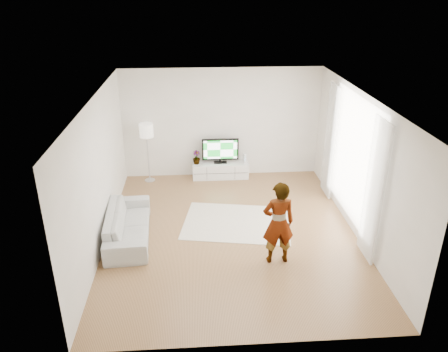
{
  "coord_description": "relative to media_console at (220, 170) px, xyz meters",
  "views": [
    {
      "loc": [
        -0.68,
        -7.62,
        4.7
      ],
      "look_at": [
        -0.12,
        0.4,
        1.1
      ],
      "focal_mm": 35.0,
      "sensor_mm": 36.0,
      "label": 1
    }
  ],
  "objects": [
    {
      "name": "wall_right",
      "position": [
        2.55,
        -2.76,
        1.2
      ],
      "size": [
        0.02,
        6.0,
        2.8
      ],
      "primitive_type": "cube",
      "color": "white",
      "rests_on": "floor"
    },
    {
      "name": "media_console",
      "position": [
        0.0,
        0.0,
        0.0
      ],
      "size": [
        1.44,
        0.41,
        0.41
      ],
      "color": "white",
      "rests_on": "floor"
    },
    {
      "name": "game_console",
      "position": [
        0.63,
        -0.0,
        0.32
      ],
      "size": [
        0.07,
        0.18,
        0.24
      ],
      "rotation": [
        0.0,
        0.0,
        0.09
      ],
      "color": "white",
      "rests_on": "media_console"
    },
    {
      "name": "curtain_far",
      "position": [
        2.45,
        -1.16,
        1.15
      ],
      "size": [
        0.04,
        0.7,
        2.6
      ],
      "primitive_type": "cube",
      "color": "white",
      "rests_on": "floor"
    },
    {
      "name": "window",
      "position": [
        2.53,
        -2.46,
        1.25
      ],
      "size": [
        0.01,
        2.6,
        2.5
      ],
      "primitive_type": "cube",
      "color": "white",
      "rests_on": "wall_right"
    },
    {
      "name": "rug",
      "position": [
        0.2,
        -2.37,
        -0.2
      ],
      "size": [
        2.47,
        1.97,
        0.01
      ],
      "primitive_type": "cube",
      "rotation": [
        0.0,
        0.0,
        -0.17
      ],
      "color": "#EDE3CA",
      "rests_on": "floor"
    },
    {
      "name": "curtain_near",
      "position": [
        2.45,
        -3.76,
        1.15
      ],
      "size": [
        0.04,
        0.7,
        2.6
      ],
      "primitive_type": "cube",
      "color": "white",
      "rests_on": "floor"
    },
    {
      "name": "television",
      "position": [
        -0.0,
        0.03,
        0.56
      ],
      "size": [
        0.93,
        0.18,
        0.65
      ],
      "color": "black",
      "rests_on": "media_console"
    },
    {
      "name": "sofa",
      "position": [
        -2.01,
        -2.79,
        0.1
      ],
      "size": [
        0.93,
        2.1,
        0.6
      ],
      "primitive_type": "imported",
      "rotation": [
        0.0,
        0.0,
        1.64
      ],
      "color": "beige",
      "rests_on": "floor"
    },
    {
      "name": "wall_back",
      "position": [
        0.05,
        0.24,
        1.2
      ],
      "size": [
        5.0,
        0.02,
        2.8
      ],
      "primitive_type": "cube",
      "color": "white",
      "rests_on": "floor"
    },
    {
      "name": "floor",
      "position": [
        0.05,
        -2.76,
        -0.2
      ],
      "size": [
        6.0,
        6.0,
        0.0
      ],
      "primitive_type": "plane",
      "color": "#A37749",
      "rests_on": "ground"
    },
    {
      "name": "floor_lamp",
      "position": [
        -1.83,
        -0.06,
        1.08
      ],
      "size": [
        0.34,
        0.34,
        1.52
      ],
      "color": "silver",
      "rests_on": "floor"
    },
    {
      "name": "potted_plant",
      "position": [
        -0.61,
        0.0,
        0.38
      ],
      "size": [
        0.25,
        0.25,
        0.35
      ],
      "primitive_type": "imported",
      "rotation": [
        0.0,
        0.0,
        0.37
      ],
      "color": "#3F7238",
      "rests_on": "media_console"
    },
    {
      "name": "ceiling",
      "position": [
        0.05,
        -2.76,
        2.6
      ],
      "size": [
        6.0,
        6.0,
        0.0
      ],
      "primitive_type": "plane",
      "color": "white",
      "rests_on": "wall_back"
    },
    {
      "name": "wall_left",
      "position": [
        -2.45,
        -2.76,
        1.2
      ],
      "size": [
        0.02,
        6.0,
        2.8
      ],
      "primitive_type": "cube",
      "color": "white",
      "rests_on": "floor"
    },
    {
      "name": "player",
      "position": [
        0.79,
        -3.79,
        0.6
      ],
      "size": [
        0.6,
        0.42,
        1.57
      ],
      "primitive_type": "imported",
      "rotation": [
        0.0,
        0.0,
        3.21
      ],
      "color": "#334772",
      "rests_on": "rug"
    },
    {
      "name": "wall_front",
      "position": [
        0.05,
        -5.76,
        1.2
      ],
      "size": [
        5.0,
        0.02,
        2.8
      ],
      "primitive_type": "cube",
      "color": "white",
      "rests_on": "floor"
    }
  ]
}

